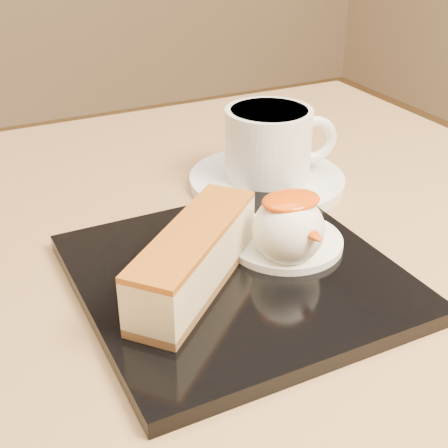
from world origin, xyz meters
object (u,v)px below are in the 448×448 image
dessert_plate (236,276)px  saucer (267,180)px  cheesecake (194,258)px  coffee_cup (270,142)px  ice_cream_scoop (288,229)px  table (209,438)px

dessert_plate → saucer: 0.17m
cheesecake → coffee_cup: (0.14, 0.14, 0.01)m
ice_cream_scoop → coffee_cup: coffee_cup is taller
table → dessert_plate: dessert_plate is taller
dessert_plate → saucer: bearing=52.7°
table → coffee_cup: 0.27m
dessert_plate → ice_cream_scoop: size_ratio=4.16×
ice_cream_scoop → coffee_cup: 0.16m
cheesecake → coffee_cup: 0.20m
cheesecake → ice_cream_scoop: bearing=-41.8°
table → cheesecake: 0.19m
ice_cream_scoop → saucer: bearing=65.7°
saucer → coffee_cup: size_ratio=1.38×
cheesecake → ice_cream_scoop: ice_cream_scoop is taller
dessert_plate → coffee_cup: coffee_cup is taller
dessert_plate → ice_cream_scoop: ice_cream_scoop is taller
table → dessert_plate: bearing=-11.8°
cheesecake → ice_cream_scoop: size_ratio=2.43×
table → cheesecake: bearing=-144.0°
table → coffee_cup: (0.13, 0.13, 0.20)m
table → ice_cream_scoop: ice_cream_scoop is taller
dessert_plate → table: bearing=168.2°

